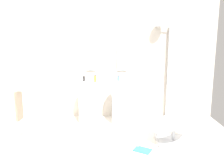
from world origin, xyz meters
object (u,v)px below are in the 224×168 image
Objects in this scene: magazine_teal at (143,150)px; coffee_mug at (137,144)px; soap_bottle_blue at (118,79)px; towel_rack at (17,107)px; pedestal_sink_right at (122,101)px; soap_bottle_amber at (95,79)px; pedestal_sink_left at (90,100)px; lounge_chair at (174,123)px; soap_bottle_black at (84,79)px; shower_column at (170,70)px.

coffee_mug reaches higher than magazine_teal.
magazine_teal is 1.75m from soap_bottle_blue.
coffee_mug is at bearing -3.69° from towel_rack.
pedestal_sink_right is 6.42× the size of soap_bottle_amber.
pedestal_sink_right is 11.45× the size of coffee_mug.
pedestal_sink_right is at bearing 101.27° from coffee_mug.
towel_rack is 6.28× the size of soap_bottle_amber.
soap_bottle_amber is at bearing -4.51° from pedestal_sink_left.
pedestal_sink_right is 1.34m from lounge_chair.
soap_bottle_blue is (0.61, 0.12, 0.46)m from pedestal_sink_left.
soap_bottle_amber is 1.19× the size of soap_bottle_blue.
towel_rack is at bearing -138.97° from soap_bottle_amber.
soap_bottle_blue is at bearing 34.82° from towel_rack.
lounge_chair is 1.84m from soap_bottle_amber.
towel_rack reaches higher than lounge_chair.
soap_bottle_black is at bearing 156.53° from magazine_teal.
soap_bottle_black is at bearing 146.66° from lounge_chair.
soap_bottle_blue is (-0.38, 1.45, 0.91)m from magazine_teal.
pedestal_sink_left is 7.76× the size of soap_bottle_black.
pedestal_sink_right is at bearing -163.15° from shower_column.
pedestal_sink_right is at bearing 1.01° from soap_bottle_amber.
towel_rack reaches higher than magazine_teal.
soap_bottle_blue reaches higher than lounge_chair.
pedestal_sink_right is at bearing 131.09° from magazine_teal.
coffee_mug is (0.92, -1.18, -0.42)m from pedestal_sink_left.
soap_bottle_black reaches higher than magazine_teal.
shower_column is 1.54m from lounge_chair.
magazine_teal is at bearing -7.59° from towel_rack.
towel_rack is at bearing -159.38° from magazine_teal.
soap_bottle_amber reaches higher than soap_bottle_blue.
soap_bottle_blue is at bearing -169.78° from shower_column.
soap_bottle_blue reaches higher than magazine_teal.
lounge_chair is 7.11× the size of soap_bottle_amber.
magazine_teal is 1.83m from soap_bottle_amber.
towel_rack is at bearing -145.18° from soap_bottle_blue.
magazine_teal is at bearing -150.40° from lounge_chair.
pedestal_sink_left is 1.02× the size of towel_rack.
soap_bottle_amber reaches higher than lounge_chair.
magazine_teal is 2.05× the size of soap_bottle_blue.
soap_bottle_black is at bearing -177.26° from soap_bottle_blue.
shower_column is 1.89m from soap_bottle_black.
shower_column reaches higher than coffee_mug.
pedestal_sink_right is 0.73m from soap_bottle_amber.
pedestal_sink_left is at bearing -169.58° from shower_column.
magazine_teal is at bearing -65.05° from coffee_mug.
soap_bottle_amber is 0.50m from soap_bottle_blue.
magazine_teal is at bearing -56.75° from soap_bottle_amber.
magazine_teal is 2.02m from soap_bottle_black.
shower_column is 16.39× the size of soap_bottle_black.
towel_rack is (-2.82, -1.38, -0.45)m from shower_column.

